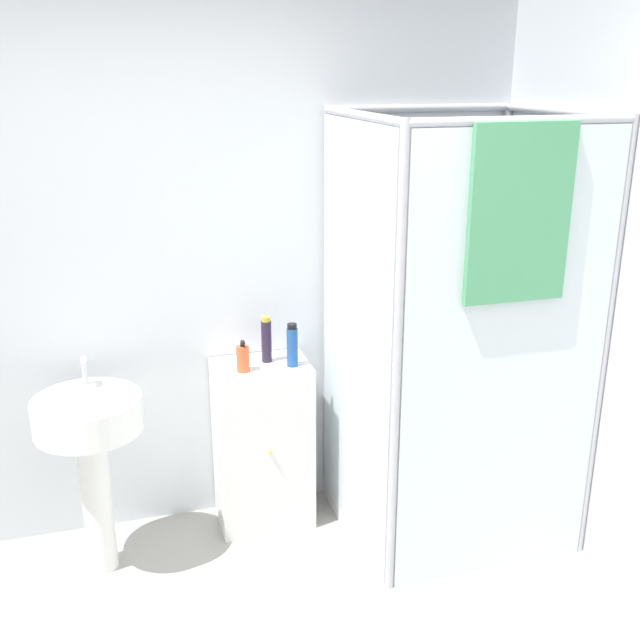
{
  "coord_description": "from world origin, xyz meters",
  "views": [
    {
      "loc": [
        -0.31,
        -1.76,
        2.19
      ],
      "look_at": [
        0.52,
        1.1,
        1.19
      ],
      "focal_mm": 42.0,
      "sensor_mm": 36.0,
      "label": 1
    }
  ],
  "objects_px": {
    "shampoo_bottle_blue": "(292,346)",
    "soap_dispenser": "(243,358)",
    "sink": "(90,438)",
    "shampoo_bottle_tall_black": "(266,340)"
  },
  "relations": [
    {
      "from": "sink",
      "to": "shampoo_bottle_blue",
      "type": "xyz_separation_m",
      "value": [
        0.94,
        0.11,
        0.29
      ]
    },
    {
      "from": "shampoo_bottle_tall_black",
      "to": "shampoo_bottle_blue",
      "type": "bearing_deg",
      "value": -40.2
    },
    {
      "from": "sink",
      "to": "soap_dispenser",
      "type": "xyz_separation_m",
      "value": [
        0.7,
        0.11,
        0.26
      ]
    },
    {
      "from": "soap_dispenser",
      "to": "shampoo_bottle_blue",
      "type": "height_order",
      "value": "shampoo_bottle_blue"
    },
    {
      "from": "sink",
      "to": "soap_dispenser",
      "type": "height_order",
      "value": "soap_dispenser"
    },
    {
      "from": "shampoo_bottle_blue",
      "to": "soap_dispenser",
      "type": "bearing_deg",
      "value": -179.71
    },
    {
      "from": "sink",
      "to": "soap_dispenser",
      "type": "distance_m",
      "value": 0.76
    },
    {
      "from": "soap_dispenser",
      "to": "shampoo_bottle_blue",
      "type": "bearing_deg",
      "value": 0.29
    },
    {
      "from": "shampoo_bottle_tall_black",
      "to": "shampoo_bottle_blue",
      "type": "height_order",
      "value": "shampoo_bottle_tall_black"
    },
    {
      "from": "soap_dispenser",
      "to": "shampoo_bottle_blue",
      "type": "relative_size",
      "value": 0.74
    }
  ]
}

